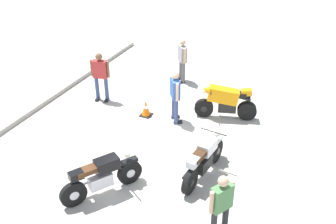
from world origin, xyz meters
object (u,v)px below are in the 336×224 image
person_in_green_shirt (221,204)px  traffic_cone (146,108)px  motorcycle_black_cruiser (101,176)px  person_in_red_shirt (100,74)px  motorcycle_silver_cruiser (204,159)px  person_in_gray_shirt (182,58)px  person_in_blue_shirt (175,94)px  motorcycle_orange_sportbike (226,101)px

person_in_green_shirt → traffic_cone: bearing=-16.1°
person_in_green_shirt → traffic_cone: person_in_green_shirt is taller
motorcycle_black_cruiser → person_in_green_shirt: bearing=-59.6°
motorcycle_black_cruiser → person_in_red_shirt: (4.01, 2.55, 0.46)m
motorcycle_silver_cruiser → person_in_red_shirt: person_in_red_shirt is taller
person_in_gray_shirt → person_in_red_shirt: 3.15m
motorcycle_silver_cruiser → person_in_red_shirt: (2.41, 4.53, 0.46)m
traffic_cone → person_in_blue_shirt: bearing=-86.0°
motorcycle_silver_cruiser → motorcycle_orange_sportbike: motorcycle_orange_sportbike is taller
motorcycle_orange_sportbike → motorcycle_silver_cruiser: bearing=80.2°
person_in_blue_shirt → person_in_red_shirt: person_in_red_shirt is taller
person_in_blue_shirt → motorcycle_orange_sportbike: bearing=-4.3°
motorcycle_orange_sportbike → person_in_green_shirt: person_in_green_shirt is taller
person_in_blue_shirt → motorcycle_black_cruiser: bearing=-130.1°
person_in_gray_shirt → motorcycle_silver_cruiser: bearing=78.3°
person_in_gray_shirt → person_in_blue_shirt: person_in_blue_shirt is taller
person_in_red_shirt → traffic_cone: (-0.32, -1.84, -0.72)m
motorcycle_black_cruiser → motorcycle_silver_cruiser: (1.60, -1.97, 0.00)m
motorcycle_black_cruiser → traffic_cone: (3.69, 0.71, -0.26)m
motorcycle_black_cruiser → motorcycle_orange_sportbike: size_ratio=0.95×
motorcycle_black_cruiser → person_in_green_shirt: size_ratio=1.12×
motorcycle_orange_sportbike → person_in_green_shirt: (-4.72, -1.31, 0.32)m
motorcycle_silver_cruiser → person_in_green_shirt: (-1.73, -0.97, 0.39)m
person_in_gray_shirt → person_in_green_shirt: bearing=78.6°
person_in_green_shirt → person_in_gray_shirt: bearing=-31.6°
person_in_green_shirt → motorcycle_black_cruiser: bearing=27.6°
person_in_green_shirt → traffic_cone: size_ratio=3.06×
motorcycle_orange_sportbike → person_in_red_shirt: (-0.59, 4.18, 0.39)m
person_in_gray_shirt → person_in_red_shirt: person_in_red_shirt is taller
person_in_gray_shirt → person_in_green_shirt: person_in_gray_shirt is taller
motorcycle_silver_cruiser → person_in_gray_shirt: bearing=35.1°
motorcycle_orange_sportbike → person_in_red_shirt: person_in_red_shirt is taller
motorcycle_silver_cruiser → person_in_red_shirt: size_ratio=1.22×
motorcycle_black_cruiser → person_in_red_shirt: person_in_red_shirt is taller
motorcycle_silver_cruiser → person_in_blue_shirt: bearing=45.5°
motorcycle_silver_cruiser → person_in_green_shirt: 2.02m
person_in_gray_shirt → traffic_cone: size_ratio=3.11×
person_in_blue_shirt → person_in_red_shirt: (0.25, 2.82, 0.02)m
person_in_blue_shirt → person_in_green_shirt: 4.71m
motorcycle_silver_cruiser → motorcycle_orange_sportbike: 3.02m
person_in_blue_shirt → person_in_red_shirt: 2.83m
motorcycle_orange_sportbike → person_in_red_shirt: size_ratio=1.12×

